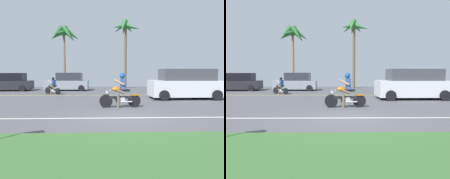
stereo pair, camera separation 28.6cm
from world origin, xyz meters
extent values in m
cube|color=#545459|center=(0.00, 3.00, -0.02)|extent=(56.00, 30.00, 0.04)
cube|color=#3D6B33|center=(0.00, -4.10, 0.03)|extent=(56.00, 3.80, 0.06)
cube|color=silver|center=(0.00, -0.05, 0.00)|extent=(50.40, 0.12, 0.01)
cube|color=yellow|center=(0.00, 8.15, 0.00)|extent=(50.40, 0.12, 0.01)
cylinder|color=black|center=(-0.66, 2.37, 0.32)|extent=(0.65, 0.14, 0.64)
cylinder|color=black|center=(0.72, 2.46, 0.32)|extent=(0.65, 0.14, 0.64)
cylinder|color=#B7BAC1|center=(-0.55, 2.38, 0.58)|extent=(0.29, 0.07, 0.56)
cube|color=black|center=(0.03, 2.42, 0.49)|extent=(1.17, 0.18, 0.13)
cube|color=#B7BAC1|center=(0.09, 2.42, 0.36)|extent=(0.35, 0.23, 0.26)
ellipsoid|color=#B76614|center=(-0.16, 2.41, 0.90)|extent=(0.47, 0.26, 0.23)
cube|color=black|center=(0.25, 2.43, 0.83)|extent=(0.53, 0.27, 0.11)
cube|color=#B76614|center=(0.70, 2.46, 0.61)|extent=(0.35, 0.19, 0.06)
cylinder|color=#B7BAC1|center=(-0.47, 2.39, 0.85)|extent=(0.08, 0.66, 0.04)
sphere|color=#B7BAC1|center=(-0.60, 2.38, 0.72)|extent=(0.15, 0.15, 0.15)
cylinder|color=#B7BAC1|center=(0.34, 2.31, 0.29)|extent=(0.54, 0.11, 0.07)
cube|color=#334C8C|center=(0.18, 2.43, 1.15)|extent=(0.26, 0.36, 0.53)
sphere|color=#194C9E|center=(0.14, 2.42, 1.56)|extent=(0.28, 0.28, 0.28)
cylinder|color=brown|center=(0.05, 2.53, 0.78)|extent=(0.44, 0.17, 0.27)
cylinder|color=brown|center=(0.06, 2.31, 0.78)|extent=(0.44, 0.17, 0.27)
cylinder|color=brown|center=(-0.06, 2.26, 0.33)|extent=(0.12, 0.12, 0.65)
cylinder|color=brown|center=(-0.12, 2.54, 0.29)|extent=(0.22, 0.13, 0.36)
cylinder|color=tan|center=(-0.05, 2.63, 1.23)|extent=(0.49, 0.13, 0.30)
cylinder|color=tan|center=(-0.02, 2.20, 1.23)|extent=(0.49, 0.13, 0.30)
cube|color=silver|center=(4.53, 5.81, 0.69)|extent=(4.56, 2.03, 1.02)
cube|color=#414147|center=(4.62, 5.81, 1.57)|extent=(3.29, 1.74, 0.74)
cylinder|color=black|center=(6.16, 6.83, 0.32)|extent=(0.64, 0.22, 0.64)
cylinder|color=black|center=(2.88, 6.81, 0.32)|extent=(0.64, 0.22, 0.64)
cylinder|color=black|center=(6.17, 4.82, 0.32)|extent=(0.64, 0.22, 0.64)
cylinder|color=black|center=(2.89, 4.80, 0.32)|extent=(0.64, 0.22, 0.64)
cylinder|color=black|center=(6.90, 5.83, 0.74)|extent=(0.20, 0.58, 0.58)
cube|color=#232328|center=(-9.81, 12.55, 0.55)|extent=(4.36, 1.96, 0.79)
cube|color=black|center=(-9.55, 12.56, 1.31)|extent=(2.55, 1.63, 0.73)
cylinder|color=black|center=(-8.31, 13.50, 0.28)|extent=(0.57, 0.21, 0.56)
cylinder|color=black|center=(-8.23, 11.74, 0.28)|extent=(0.57, 0.21, 0.56)
cube|color=#8C939E|center=(-4.30, 12.59, 0.56)|extent=(4.06, 1.70, 0.80)
cube|color=#2D2F36|center=(-4.06, 12.59, 1.33)|extent=(2.36, 1.43, 0.74)
cylinder|color=black|center=(-2.83, 13.37, 0.28)|extent=(0.56, 0.19, 0.56)
cylinder|color=black|center=(-5.73, 13.43, 0.28)|extent=(0.56, 0.19, 0.56)
cylinder|color=black|center=(-2.87, 11.76, 0.28)|extent=(0.56, 0.19, 0.56)
cylinder|color=black|center=(-5.76, 11.82, 0.28)|extent=(0.56, 0.19, 0.56)
cylinder|color=brown|center=(1.59, 15.64, 3.42)|extent=(0.29, 0.29, 6.83)
sphere|color=#337538|center=(1.59, 15.64, 6.83)|extent=(0.75, 0.75, 0.75)
cone|color=#337538|center=(2.34, 15.68, 6.64)|extent=(1.78, 0.67, 0.97)
cone|color=#337538|center=(2.02, 16.26, 6.64)|extent=(1.50, 1.79, 1.15)
cone|color=#337538|center=(1.50, 16.39, 6.64)|extent=(0.79, 1.74, 1.48)
cone|color=#337538|center=(0.97, 16.06, 6.64)|extent=(1.74, 1.44, 1.46)
cone|color=#337538|center=(0.94, 15.27, 6.64)|extent=(1.82, 1.39, 0.94)
cone|color=#337538|center=(1.28, 14.96, 6.64)|extent=(1.18, 1.65, 1.65)
cone|color=#337538|center=(2.04, 15.04, 6.64)|extent=(1.54, 1.77, 1.17)
cylinder|color=#846B4C|center=(-4.98, 15.11, 2.97)|extent=(0.25, 0.25, 5.94)
sphere|color=#28662D|center=(-4.98, 15.11, 5.94)|extent=(0.64, 0.64, 0.64)
cone|color=#28662D|center=(-4.17, 15.19, 5.73)|extent=(1.91, 0.84, 1.58)
cone|color=#28662D|center=(-4.50, 15.77, 5.73)|extent=(1.61, 1.88, 1.60)
cone|color=#28662D|center=(-5.14, 15.90, 5.73)|extent=(0.98, 1.80, 1.78)
cone|color=#28662D|center=(-5.72, 15.44, 5.73)|extent=(2.02, 1.38, 1.34)
cone|color=#28662D|center=(-5.67, 14.68, 5.73)|extent=(1.76, 1.43, 1.80)
cone|color=#28662D|center=(-5.26, 14.34, 5.73)|extent=(1.28, 2.02, 1.04)
cone|color=#28662D|center=(-4.43, 14.50, 5.73)|extent=(1.66, 1.73, 1.74)
cylinder|color=black|center=(-5.31, 9.38, 0.26)|extent=(0.47, 0.34, 0.51)
cylinder|color=black|center=(-4.38, 8.79, 0.26)|extent=(0.47, 0.34, 0.51)
cylinder|color=#B7BAC1|center=(-5.24, 9.33, 0.47)|extent=(0.22, 0.16, 0.44)
cube|color=black|center=(-4.84, 9.09, 0.39)|extent=(0.83, 0.57, 0.10)
cube|color=#B7BAC1|center=(-4.81, 9.06, 0.29)|extent=(0.32, 0.29, 0.20)
ellipsoid|color=#236B33|center=(-4.97, 9.17, 0.71)|extent=(0.37, 0.20, 0.19)
cube|color=black|center=(-4.70, 9.00, 0.66)|extent=(0.44, 0.38, 0.08)
cube|color=#236B33|center=(-4.39, 8.80, 0.48)|extent=(0.30, 0.26, 0.05)
cylinder|color=#B7BAC1|center=(-5.18, 9.30, 0.68)|extent=(0.31, 0.46, 0.03)
sphere|color=#B7BAC1|center=(-5.27, 9.35, 0.57)|extent=(0.12, 0.12, 0.12)
cylinder|color=#B7BAC1|center=(-4.70, 8.87, 0.23)|extent=(0.39, 0.28, 0.06)
cube|color=#334C8C|center=(-4.74, 9.02, 0.92)|extent=(0.30, 0.33, 0.43)
sphere|color=black|center=(-4.77, 9.04, 1.24)|extent=(0.22, 0.22, 0.22)
cylinder|color=brown|center=(-4.78, 9.15, 0.62)|extent=(0.35, 0.28, 0.21)
cylinder|color=brown|center=(-4.88, 9.00, 0.62)|extent=(0.35, 0.28, 0.21)
cylinder|color=brown|center=(-4.98, 9.03, 0.26)|extent=(0.13, 0.13, 0.52)
cylinder|color=brown|center=(-4.89, 9.24, 0.23)|extent=(0.20, 0.17, 0.29)
cylinder|color=tan|center=(-4.80, 9.26, 0.98)|extent=(0.37, 0.27, 0.24)
cylinder|color=tan|center=(-4.98, 8.97, 0.98)|extent=(0.37, 0.27, 0.24)
camera|label=1|loc=(-0.74, -7.92, 1.69)|focal=34.19mm
camera|label=2|loc=(-0.46, -7.93, 1.69)|focal=34.19mm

